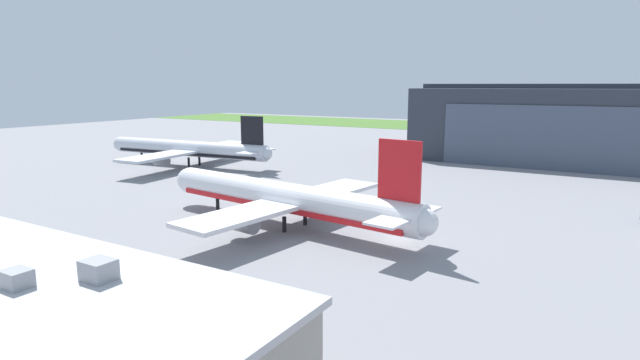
# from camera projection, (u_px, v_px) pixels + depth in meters

# --- Properties ---
(ground_plane) EXTENTS (440.00, 440.00, 0.00)m
(ground_plane) POSITION_uv_depth(u_px,v_px,m) (397.00, 239.00, 65.58)
(ground_plane) COLOR gray
(grass_field_strip) EXTENTS (440.00, 56.00, 0.08)m
(grass_field_strip) POSITION_uv_depth(u_px,v_px,m) (558.00, 131.00, 219.22)
(grass_field_strip) COLOR #4A752E
(grass_field_strip) RESTS_ON ground_plane
(maintenance_hangar) EXTENTS (85.44, 29.69, 19.94)m
(maintenance_hangar) POSITION_uv_depth(u_px,v_px,m) (593.00, 127.00, 124.98)
(maintenance_hangar) COLOR #2D333D
(maintenance_hangar) RESTS_ON ground_plane
(airliner_near_right) EXTENTS (45.85, 36.30, 13.44)m
(airliner_near_right) POSITION_uv_depth(u_px,v_px,m) (285.00, 198.00, 70.82)
(airliner_near_right) COLOR silver
(airliner_near_right) RESTS_ON ground_plane
(airliner_far_right) EXTENTS (47.57, 41.91, 12.72)m
(airliner_far_right) POSITION_uv_depth(u_px,v_px,m) (188.00, 149.00, 123.46)
(airliner_far_right) COLOR silver
(airliner_far_right) RESTS_ON ground_plane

